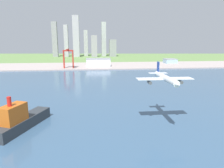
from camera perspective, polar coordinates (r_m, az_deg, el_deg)
The scene contains 9 objects.
ground_plane at distance 329.77m, azimuth 0.40°, elevation 0.98°, with size 2400.00×2400.00×0.00m, color #658849.
water_bay at distance 271.58m, azimuth 1.78°, elevation -1.46°, with size 840.00×360.00×0.15m, color #385675.
industrial_pier at distance 516.59m, azimuth -1.92°, elevation 5.20°, with size 840.00×140.00×2.50m, color #AB9C98.
airplane_landing at distance 154.84m, azimuth 14.92°, elevation 1.50°, with size 42.50×46.30×14.69m.
container_barge at distance 163.41m, azimuth -24.37°, elevation -9.18°, with size 29.77×52.33×27.23m.
port_crane_red at distance 467.65m, azimuth -12.25°, elevation 8.12°, with size 22.66×40.73×43.23m.
warehouse_main at distance 497.68m, azimuth -3.89°, elevation 6.15°, with size 58.78×30.73×18.84m.
warehouse_annex at distance 583.35m, azimuth 16.03°, elevation 6.27°, with size 31.66×30.57×12.26m.
distant_skyline at distance 834.27m, azimuth -8.06°, elevation 11.92°, with size 251.92×73.56×158.55m.
Camera 1 is at (-35.48, -21.52, 64.17)m, focal length 32.45 mm.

